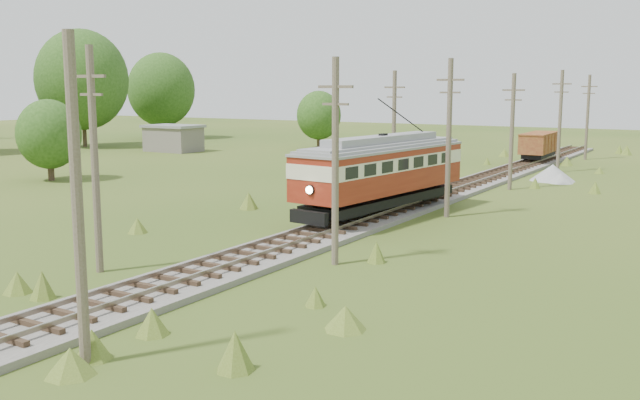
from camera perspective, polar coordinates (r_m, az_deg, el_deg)
The scene contains 17 objects.
railbed_main at distance 45.57m, azimuth 7.72°, elevation -0.17°, with size 3.60×96.00×0.57m.
streetcar at distance 40.81m, azimuth 5.03°, elevation 2.58°, with size 4.59×13.76×6.23m.
gondola at distance 73.45m, azimuth 17.12°, elevation 4.29°, with size 2.64×7.47×2.46m.
gravel_pile at distance 59.71m, azimuth 18.19°, elevation 2.03°, with size 3.64×3.86×1.32m.
utility_pole_r_1 at distance 19.48m, azimuth -18.85°, elevation -0.24°, with size 0.30×0.30×8.80m.
utility_pole_r_2 at distance 29.36m, azimuth 1.23°, elevation 3.23°, with size 1.60×0.30×8.60m.
utility_pole_r_3 at distance 41.11m, azimuth 10.27°, elevation 5.01°, with size 1.60×0.30×9.00m.
utility_pole_r_4 at distance 53.50m, azimuth 15.11°, elevation 5.40°, with size 1.60×0.30×8.40m.
utility_pole_r_5 at distance 65.96m, azimuth 18.65°, elevation 6.08°, with size 1.60×0.30×8.90m.
utility_pole_r_6 at distance 78.73m, azimuth 20.62°, elevation 6.29°, with size 1.60×0.30×8.70m.
utility_pole_l_a at distance 29.48m, azimuth -17.59°, elevation 3.23°, with size 1.60×0.30×9.00m.
utility_pole_l_b at distance 52.41m, azimuth 5.94°, elevation 5.70°, with size 1.60×0.30×8.60m.
tree_left_4 at distance 94.50m, azimuth -18.52°, elevation 9.11°, with size 11.34×11.34×14.61m.
tree_left_5 at distance 106.95m, azimuth -12.58°, elevation 8.62°, with size 9.66×9.66×12.44m.
tree_mid_a at distance 88.25m, azimuth -0.09°, elevation 6.79°, with size 5.46×5.46×7.03m.
tree_mid_c at distance 60.83m, azimuth -20.87°, elevation 4.94°, with size 5.04×5.04×6.49m.
shed at distance 85.25m, azimuth -11.65°, elevation 4.88°, with size 6.40×4.40×3.10m.
Camera 1 is at (17.93, -7.28, 7.35)m, focal length 40.00 mm.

